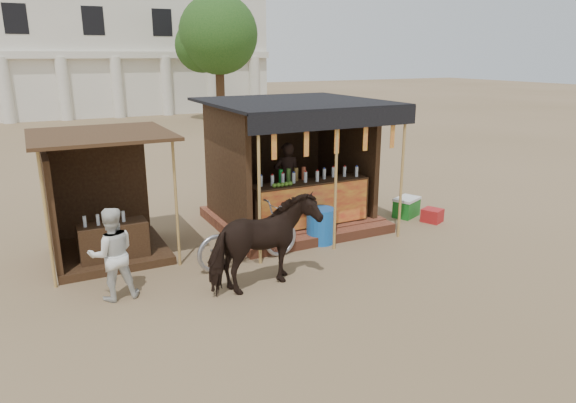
{
  "coord_description": "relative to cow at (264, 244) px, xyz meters",
  "views": [
    {
      "loc": [
        -4.13,
        -6.54,
        3.72
      ],
      "look_at": [
        0.0,
        1.6,
        1.1
      ],
      "focal_mm": 32.0,
      "sensor_mm": 36.0,
      "label": 1
    }
  ],
  "objects": [
    {
      "name": "ground",
      "position": [
        0.96,
        -0.56,
        -0.78
      ],
      "size": [
        120.0,
        120.0,
        0.0
      ],
      "primitive_type": "plane",
      "color": "#846B4C",
      "rests_on": "ground"
    },
    {
      "name": "main_stall",
      "position": [
        1.96,
        2.8,
        0.24
      ],
      "size": [
        3.6,
        3.61,
        2.78
      ],
      "color": "brown",
      "rests_on": "ground"
    },
    {
      "name": "secondary_stall",
      "position": [
        -2.21,
        2.68,
        0.07
      ],
      "size": [
        2.4,
        2.4,
        2.38
      ],
      "color": "#3D2916",
      "rests_on": "ground"
    },
    {
      "name": "cow",
      "position": [
        0.0,
        0.0,
        0.0
      ],
      "size": [
        1.96,
        1.15,
        1.56
      ],
      "primitive_type": "imported",
      "rotation": [
        0.0,
        0.0,
        1.75
      ],
      "color": "black",
      "rests_on": "ground"
    },
    {
      "name": "motorbike",
      "position": [
        0.18,
        1.09,
        -0.24
      ],
      "size": [
        2.13,
        0.96,
        1.08
      ],
      "primitive_type": "imported",
      "rotation": [
        0.0,
        0.0,
        1.69
      ],
      "color": "#9A9AA2",
      "rests_on": "ground"
    },
    {
      "name": "bystander",
      "position": [
        -2.25,
        0.74,
        -0.03
      ],
      "size": [
        0.74,
        0.58,
        1.49
      ],
      "primitive_type": "imported",
      "rotation": [
        0.0,
        0.0,
        3.12
      ],
      "color": "silver",
      "rests_on": "ground"
    },
    {
      "name": "blue_barrel",
      "position": [
        1.91,
        1.44,
        -0.42
      ],
      "size": [
        0.68,
        0.68,
        0.72
      ],
      "primitive_type": "cylinder",
      "rotation": [
        0.0,
        0.0,
        -0.2
      ],
      "color": "blue",
      "rests_on": "ground"
    },
    {
      "name": "red_crate",
      "position": [
        4.9,
        1.44,
        -0.63
      ],
      "size": [
        0.52,
        0.53,
        0.3
      ],
      "primitive_type": "cube",
      "rotation": [
        0.0,
        0.0,
        0.41
      ],
      "color": "#A71B1D",
      "rests_on": "ground"
    },
    {
      "name": "cooler",
      "position": [
        4.63,
        2.04,
        -0.55
      ],
      "size": [
        0.76,
        0.66,
        0.46
      ],
      "color": "#1A7722",
      "rests_on": "ground"
    },
    {
      "name": "background_building",
      "position": [
        -1.04,
        29.39,
        3.2
      ],
      "size": [
        26.0,
        7.45,
        8.18
      ],
      "color": "silver",
      "rests_on": "ground"
    },
    {
      "name": "tree",
      "position": [
        6.77,
        21.58,
        3.85
      ],
      "size": [
        4.5,
        4.4,
        7.0
      ],
      "color": "#382314",
      "rests_on": "ground"
    }
  ]
}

